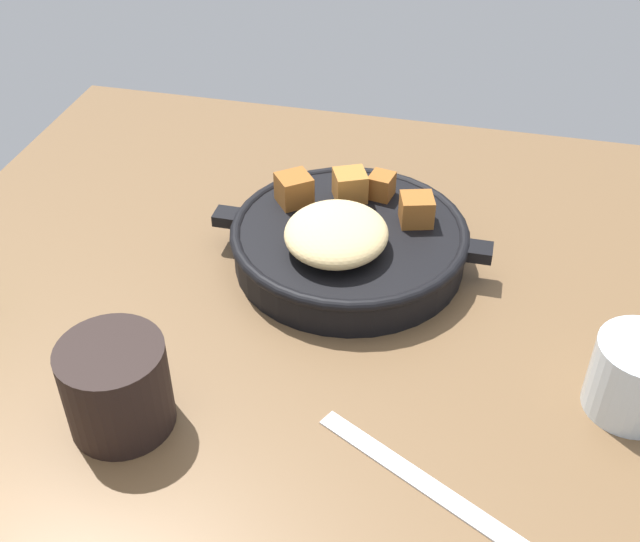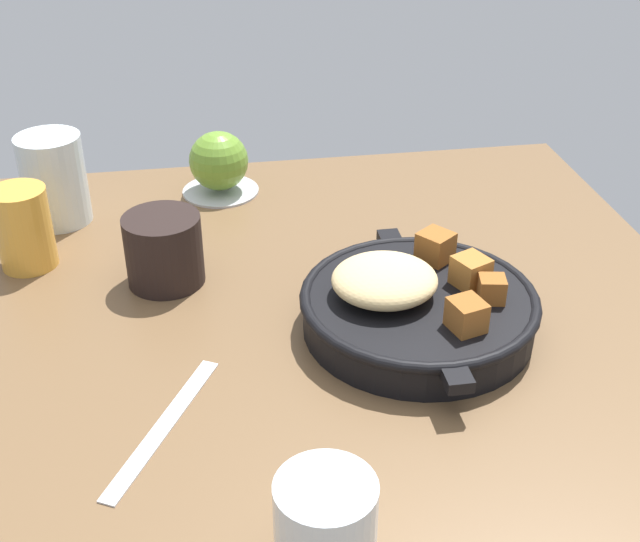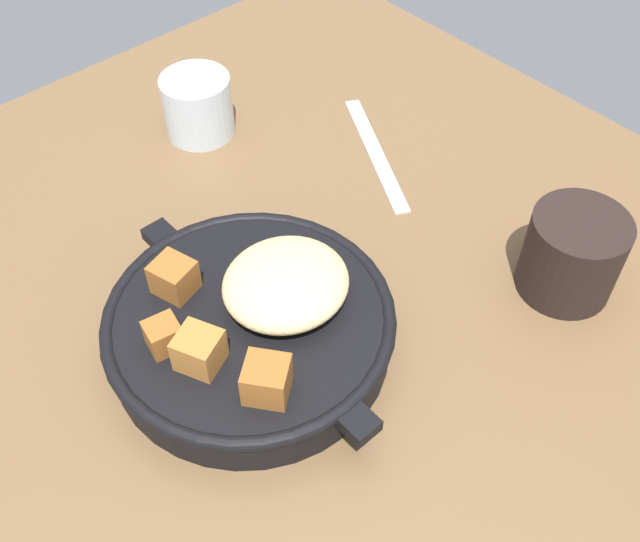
# 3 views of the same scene
# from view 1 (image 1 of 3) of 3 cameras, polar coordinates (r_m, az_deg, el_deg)

# --- Properties ---
(ground_plane) EXTENTS (0.90, 0.82, 0.02)m
(ground_plane) POSITION_cam_1_polar(r_m,az_deg,el_deg) (0.76, 1.23, -3.95)
(ground_plane) COLOR brown
(cast_iron_skillet) EXTENTS (0.28, 0.24, 0.08)m
(cast_iron_skillet) POSITION_cam_1_polar(r_m,az_deg,el_deg) (0.80, 2.03, 2.28)
(cast_iron_skillet) COLOR black
(cast_iron_skillet) RESTS_ON ground_plane
(butter_knife) EXTENTS (0.18, 0.10, 0.00)m
(butter_knife) POSITION_cam_1_polar(r_m,az_deg,el_deg) (0.62, 7.26, -14.71)
(butter_knife) COLOR silver
(butter_knife) RESTS_ON ground_plane
(coffee_mug_dark) EXTENTS (0.09, 0.09, 0.08)m
(coffee_mug_dark) POSITION_cam_1_polar(r_m,az_deg,el_deg) (0.65, -14.44, -8.06)
(coffee_mug_dark) COLOR black
(coffee_mug_dark) RESTS_ON ground_plane
(water_glass_short) EXTENTS (0.07, 0.07, 0.07)m
(water_glass_short) POSITION_cam_1_polar(r_m,az_deg,el_deg) (0.69, 21.81, -7.10)
(water_glass_short) COLOR silver
(water_glass_short) RESTS_ON ground_plane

